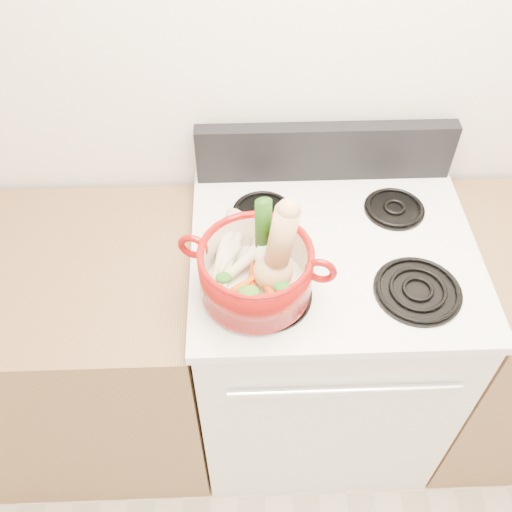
{
  "coord_description": "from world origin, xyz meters",
  "views": [
    {
      "loc": [
        -0.25,
        0.36,
        2.09
      ],
      "look_at": [
        -0.22,
        1.23,
        1.11
      ],
      "focal_mm": 40.0,
      "sensor_mm": 36.0,
      "label": 1
    }
  ],
  "objects_px": {
    "squash": "(274,249)",
    "leek": "(263,238)",
    "dutch_oven": "(256,271)",
    "stove_body": "(320,346)"
  },
  "relations": [
    {
      "from": "stove_body",
      "to": "dutch_oven",
      "type": "height_order",
      "value": "dutch_oven"
    },
    {
      "from": "dutch_oven",
      "to": "squash",
      "type": "bearing_deg",
      "value": 8.93
    },
    {
      "from": "stove_body",
      "to": "leek",
      "type": "xyz_separation_m",
      "value": [
        -0.2,
        -0.12,
        0.66
      ]
    },
    {
      "from": "dutch_oven",
      "to": "leek",
      "type": "distance_m",
      "value": 0.09
    },
    {
      "from": "squash",
      "to": "leek",
      "type": "height_order",
      "value": "same"
    },
    {
      "from": "squash",
      "to": "leek",
      "type": "distance_m",
      "value": 0.04
    },
    {
      "from": "squash",
      "to": "leek",
      "type": "relative_size",
      "value": 0.97
    },
    {
      "from": "dutch_oven",
      "to": "squash",
      "type": "xyz_separation_m",
      "value": [
        0.04,
        -0.01,
        0.08
      ]
    },
    {
      "from": "squash",
      "to": "leek",
      "type": "xyz_separation_m",
      "value": [
        -0.02,
        0.03,
        0.0
      ]
    },
    {
      "from": "stove_body",
      "to": "leek",
      "type": "height_order",
      "value": "leek"
    }
  ]
}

